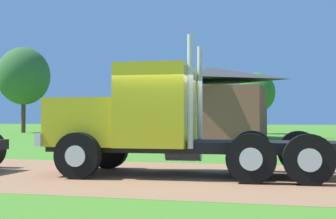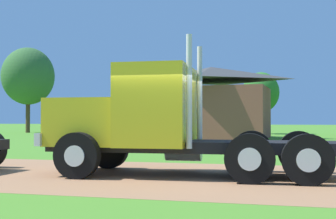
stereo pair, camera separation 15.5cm
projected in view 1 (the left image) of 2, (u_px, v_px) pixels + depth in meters
name	position (u px, v px, depth m)	size (l,w,h in m)	color
ground_plane	(164.00, 176.00, 11.44)	(200.00, 200.00, 0.00)	#4B8727
dirt_track	(164.00, 176.00, 11.44)	(120.00, 6.62, 0.01)	#A1704C
truck_foreground_white	(153.00, 123.00, 11.76)	(7.63, 2.92, 3.47)	black
shed_building	(208.00, 104.00, 34.24)	(9.20, 6.79, 5.41)	brown
tree_left	(24.00, 76.00, 46.65)	(5.42, 5.42, 8.87)	#513823
tree_mid	(174.00, 91.00, 53.29)	(3.48, 3.48, 6.74)	#513823
tree_right	(257.00, 93.00, 42.97)	(3.51, 3.51, 5.89)	#513823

